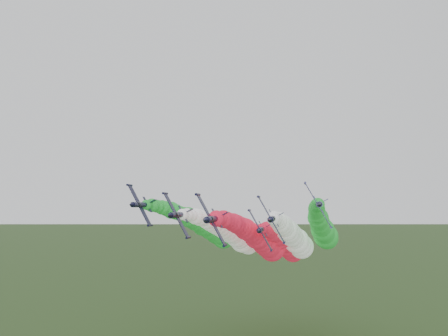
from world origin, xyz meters
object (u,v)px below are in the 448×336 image
(jet_outer_left, at_px, (207,228))
(jet_outer_right, at_px, (323,229))
(jet_lead, at_px, (260,240))
(jet_inner_left, at_px, (233,235))
(jet_inner_right, at_px, (294,238))
(jet_trail, at_px, (285,244))

(jet_outer_left, xyz_separation_m, jet_outer_right, (35.57, -1.66, 0.01))
(jet_lead, xyz_separation_m, jet_inner_left, (-8.66, 8.20, 0.75))
(jet_lead, xyz_separation_m, jet_inner_right, (9.00, 9.09, 0.00))
(jet_inner_right, height_order, jet_trail, jet_inner_right)
(jet_outer_left, relative_size, jet_outer_right, 1.01)
(jet_lead, bearing_deg, jet_inner_left, 136.58)
(jet_lead, height_order, jet_inner_left, jet_inner_left)
(jet_outer_right, xyz_separation_m, jet_trail, (-11.47, 8.63, -5.29))
(jet_inner_left, height_order, jet_trail, jet_inner_left)
(jet_outer_right, bearing_deg, jet_lead, -143.18)
(jet_inner_left, distance_m, jet_outer_right, 26.71)
(jet_inner_left, distance_m, jet_outer_left, 11.59)
(jet_lead, bearing_deg, jet_outer_left, 140.66)
(jet_inner_left, distance_m, jet_inner_right, 17.70)
(jet_inner_right, xyz_separation_m, jet_outer_right, (8.53, 4.03, 2.50))
(jet_outer_left, bearing_deg, jet_inner_left, -35.09)
(jet_lead, distance_m, jet_trail, 22.75)
(jet_inner_left, distance_m, jet_trail, 20.32)
(jet_inner_left, relative_size, jet_outer_left, 0.99)
(jet_inner_right, distance_m, jet_outer_left, 27.74)
(jet_lead, bearing_deg, jet_outer_right, 36.82)
(jet_lead, height_order, jet_outer_right, jet_outer_right)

